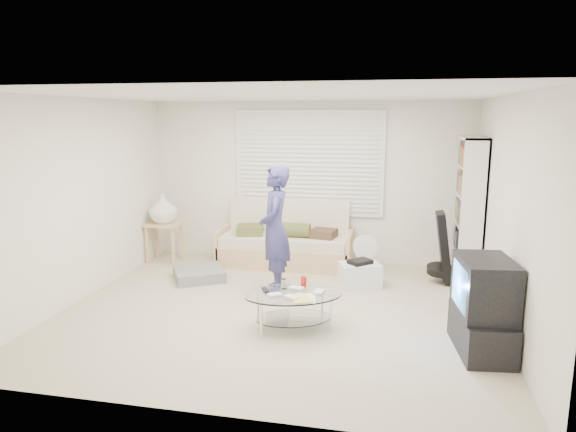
% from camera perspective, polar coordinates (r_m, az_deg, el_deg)
% --- Properties ---
extents(ground, '(5.00, 5.00, 0.00)m').
position_cam_1_polar(ground, '(6.24, -1.17, -10.33)').
color(ground, tan).
rests_on(ground, ground).
extents(room_shell, '(5.02, 4.52, 2.51)m').
position_cam_1_polar(room_shell, '(6.30, -0.26, 5.20)').
color(room_shell, silver).
rests_on(room_shell, ground).
extents(window_blinds, '(2.32, 0.08, 1.62)m').
position_cam_1_polar(window_blinds, '(8.00, 2.31, 5.87)').
color(window_blinds, silver).
rests_on(window_blinds, ground).
extents(futon_sofa, '(2.04, 0.82, 1.00)m').
position_cam_1_polar(futon_sofa, '(7.94, -0.25, -3.12)').
color(futon_sofa, tan).
rests_on(futon_sofa, ground).
extents(grey_floor_pillow, '(0.91, 0.91, 0.15)m').
position_cam_1_polar(grey_floor_pillow, '(7.42, -9.85, -6.35)').
color(grey_floor_pillow, slate).
rests_on(grey_floor_pillow, ground).
extents(side_table, '(0.54, 0.44, 1.08)m').
position_cam_1_polar(side_table, '(8.27, -13.69, 0.48)').
color(side_table, tan).
rests_on(side_table, ground).
extents(bookshelf, '(0.32, 0.84, 2.00)m').
position_cam_1_polar(bookshelf, '(7.48, 19.38, 0.62)').
color(bookshelf, white).
rests_on(bookshelf, ground).
extents(guitar_case, '(0.35, 0.36, 0.98)m').
position_cam_1_polar(guitar_case, '(7.36, 16.82, -3.89)').
color(guitar_case, black).
rests_on(guitar_case, ground).
extents(floor_fan, '(0.37, 0.24, 0.60)m').
position_cam_1_polar(floor_fan, '(7.49, 8.63, -3.93)').
color(floor_fan, white).
rests_on(floor_fan, ground).
extents(storage_bin, '(0.62, 0.53, 0.37)m').
position_cam_1_polar(storage_bin, '(7.05, 7.98, -6.43)').
color(storage_bin, white).
rests_on(storage_bin, ground).
extents(tv_unit, '(0.56, 0.91, 0.94)m').
position_cam_1_polar(tv_unit, '(5.39, 20.85, -9.44)').
color(tv_unit, black).
rests_on(tv_unit, ground).
extents(coffee_table, '(1.23, 1.00, 0.52)m').
position_cam_1_polar(coffee_table, '(5.61, 0.63, -9.32)').
color(coffee_table, silver).
rests_on(coffee_table, ground).
extents(standing_person, '(0.50, 0.67, 1.67)m').
position_cam_1_polar(standing_person, '(6.62, -1.46, -1.50)').
color(standing_person, navy).
rests_on(standing_person, ground).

